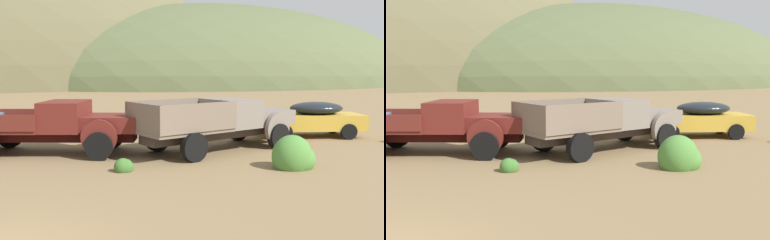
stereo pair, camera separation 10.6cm
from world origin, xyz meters
TOP-DOWN VIEW (x-y plane):
  - hill_distant at (31.33, 70.59)m, footprint 82.76×51.81m
  - truck_oxblood at (1.83, 8.97)m, footprint 6.79×4.10m
  - truck_primer_gray at (7.76, 8.06)m, footprint 6.88×4.13m
  - car_faded_yellow at (12.29, 9.66)m, footprint 5.09×2.87m
  - bush_front_right at (15.83, 11.70)m, footprint 0.84×0.90m
  - bush_back_edge at (3.44, 5.57)m, footprint 0.57×0.48m
  - bush_lone_scrub at (8.48, 4.43)m, footprint 1.38×1.13m

SIDE VIEW (x-z plane):
  - hill_distant at x=31.33m, z-range -14.76..14.76m
  - bush_back_edge at x=3.44m, z-range -0.12..0.40m
  - bush_front_right at x=15.83m, z-range -0.17..0.52m
  - bush_lone_scrub at x=8.48m, z-range -0.34..0.99m
  - car_faded_yellow at x=12.29m, z-range 0.03..1.60m
  - truck_oxblood at x=1.83m, z-range 0.05..1.94m
  - truck_primer_gray at x=7.76m, z-range 0.07..1.98m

